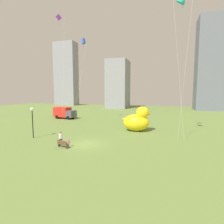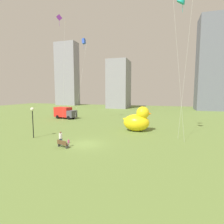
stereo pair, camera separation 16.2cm
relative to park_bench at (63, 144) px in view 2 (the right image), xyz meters
The scene contains 10 objects.
ground_plane 2.93m from the park_bench, 47.97° to the left, with size 140.00×140.00×0.00m, color olive.
park_bench is the anchor object (origin of this frame).
person_adult 1.29m from the park_bench, 132.72° to the left, with size 0.42×0.42×1.72m.
person_child 0.72m from the park_bench, 46.15° to the left, with size 0.24×0.24×0.97m.
giant_inflatable_duck 13.81m from the park_bench, 59.21° to the left, with size 5.09×3.26×4.22m.
lamppost 7.79m from the park_bench, 157.08° to the left, with size 0.52×0.52×4.42m.
box_truck 24.55m from the park_bench, 121.21° to the left, with size 5.92×3.11×2.85m.
city_skyline 64.05m from the park_bench, 76.64° to the left, with size 89.40×18.14×36.32m.
kite_purple 26.24m from the park_bench, 122.47° to the left, with size 1.51×1.50×22.16m.
kite_blue 26.26m from the park_bench, 108.11° to the left, with size 2.86×2.96×18.39m.
Camera 2 is at (9.71, -19.98, 6.52)m, focal length 28.40 mm.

